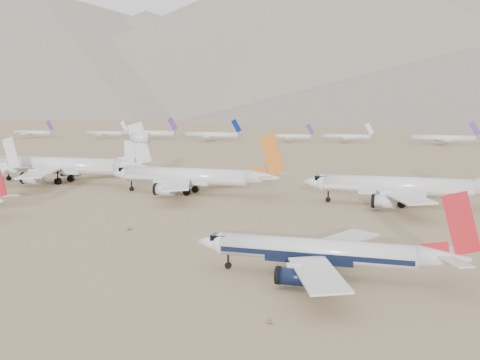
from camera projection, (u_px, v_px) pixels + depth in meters
The scene contains 7 objects.
ground at pixel (251, 259), 99.87m from camera, with size 7000.00×7000.00×0.00m, color #8B7551.
main_airliner at pixel (327, 252), 88.70m from camera, with size 39.25×38.33×13.85m.
row2_gold_tail at pixel (406, 187), 150.81m from camera, with size 49.51×48.42×17.63m.
row2_orange_tail at pixel (193, 177), 170.74m from camera, with size 49.74×48.65×17.74m.
row2_white_trijet at pixel (68, 165), 193.93m from camera, with size 56.99×55.69×20.19m.
distant_storage_row at pixel (438, 138), 375.80m from camera, with size 575.64×59.82×15.34m.
mountain_range at pixel (454, 42), 1610.14m from camera, with size 7354.00×3024.00×470.00m.
Camera 1 is at (28.26, -93.26, 25.57)m, focal length 45.00 mm.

